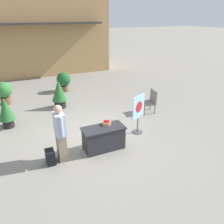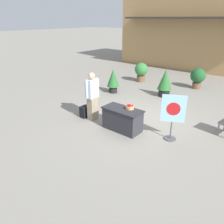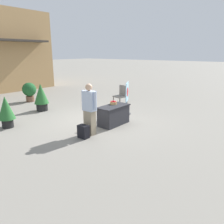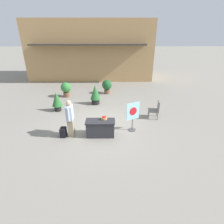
# 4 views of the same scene
# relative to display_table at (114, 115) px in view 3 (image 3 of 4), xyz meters

# --- Properties ---
(ground_plane) EXTENTS (120.00, 120.00, 0.00)m
(ground_plane) POSITION_rel_display_table_xyz_m (-0.03, 0.91, -0.37)
(ground_plane) COLOR gray
(display_table) EXTENTS (1.30, 0.63, 0.73)m
(display_table) POSITION_rel_display_table_xyz_m (0.00, 0.00, 0.00)
(display_table) COLOR #2D2D33
(display_table) RESTS_ON ground_plane
(apple_basket) EXTENTS (0.26, 0.26, 0.16)m
(apple_basket) POSITION_rel_display_table_xyz_m (0.17, 0.15, 0.43)
(apple_basket) COLOR tan
(apple_basket) RESTS_ON display_table
(person_visitor) EXTENTS (0.27, 0.61, 1.70)m
(person_visitor) POSITION_rel_display_table_xyz_m (-1.30, -0.03, 0.50)
(person_visitor) COLOR gray
(person_visitor) RESTS_ON ground_plane
(backpack) EXTENTS (0.24, 0.34, 0.42)m
(backpack) POSITION_rel_display_table_xyz_m (-1.66, -0.09, -0.16)
(backpack) COLOR black
(backpack) RESTS_ON ground_plane
(poster_board) EXTENTS (0.63, 0.36, 1.40)m
(poster_board) POSITION_rel_display_table_xyz_m (1.48, 0.44, 0.43)
(poster_board) COLOR #4C4C51
(poster_board) RESTS_ON ground_plane
(patio_chair) EXTENTS (0.64, 0.64, 0.98)m
(patio_chair) POSITION_rel_display_table_xyz_m (2.89, 1.78, 0.16)
(patio_chair) COLOR gray
(patio_chair) RESTS_ON ground_plane
(potted_plant_far_left) EXTENTS (0.65, 0.65, 1.27)m
(potted_plant_far_left) POSITION_rel_display_table_xyz_m (-0.51, 3.87, 0.32)
(potted_plant_far_left) COLOR black
(potted_plant_far_left) RESTS_ON ground_plane
(potted_plant_far_right) EXTENTS (0.59, 0.59, 1.16)m
(potted_plant_far_right) POSITION_rel_display_table_xyz_m (-2.68, 2.79, 0.29)
(potted_plant_far_right) COLOR black
(potted_plant_far_right) RESTS_ON ground_plane
(potted_plant_near_left) EXTENTS (0.74, 0.74, 1.05)m
(potted_plant_near_left) POSITION_rel_display_table_xyz_m (0.20, 6.07, 0.24)
(potted_plant_near_left) COLOR brown
(potted_plant_near_left) RESTS_ON ground_plane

